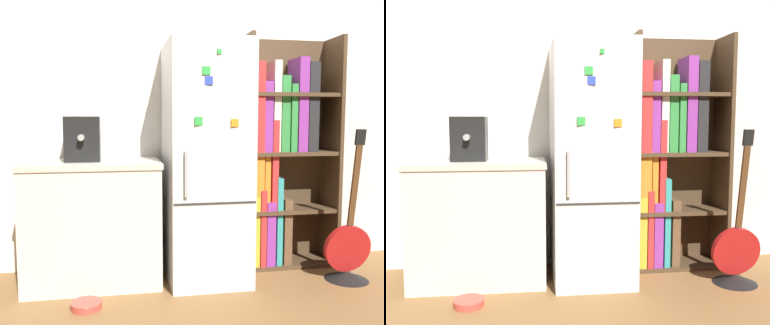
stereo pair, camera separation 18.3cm
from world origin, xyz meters
The scene contains 8 objects.
ground_plane centered at (0.00, 0.00, 0.00)m, with size 16.00×16.00×0.00m, color olive.
wall_back centered at (0.00, 0.47, 1.30)m, with size 8.00×0.05×2.60m.
refrigerator centered at (0.00, 0.11, 0.86)m, with size 0.57×0.70×1.73m.
bookshelf centered at (0.65, 0.30, 0.88)m, with size 0.76×0.35×1.83m.
kitchen_counter centered at (-0.82, 0.16, 0.44)m, with size 0.96×0.60×0.89m.
espresso_machine centered at (-0.88, 0.17, 1.04)m, with size 0.24×0.31×0.32m.
guitar centered at (1.02, -0.15, 0.16)m, with size 0.35×0.32×1.12m.
pet_bowl centered at (-0.85, -0.31, 0.03)m, with size 0.19×0.19×0.05m.
Camera 1 is at (-0.65, -2.96, 1.18)m, focal length 40.00 mm.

